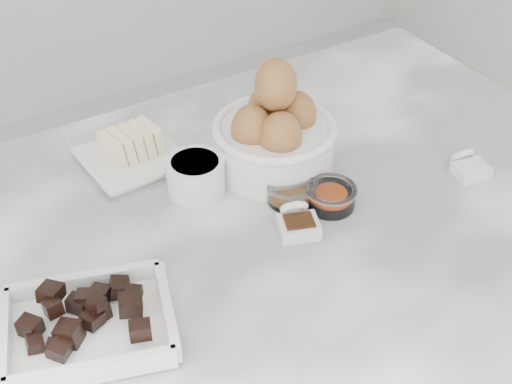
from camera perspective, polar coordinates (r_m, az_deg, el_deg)
marble_slab at (r=1.02m, az=-0.09°, el=-3.90°), size 1.20×0.80×0.04m
chocolate_dish at (r=0.88m, az=-13.31°, el=-10.17°), size 0.24×0.21×0.05m
butter_plate at (r=1.14m, az=-10.12°, el=3.19°), size 0.16×0.16×0.06m
sugar_ramekin at (r=1.07m, az=-4.85°, el=1.43°), size 0.09×0.09×0.05m
egg_bowl at (r=1.09m, az=1.47°, el=4.70°), size 0.19×0.19×0.18m
honey_bowl at (r=1.05m, az=2.81°, el=0.11°), size 0.08×0.08×0.03m
zest_bowl at (r=1.04m, az=6.00°, el=-0.28°), size 0.08×0.08×0.03m
vanilla_spoon at (r=1.00m, az=3.34°, el=-2.40°), size 0.07×0.08×0.04m
salt_spoon at (r=1.15m, az=16.68°, el=2.00°), size 0.06×0.07×0.04m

